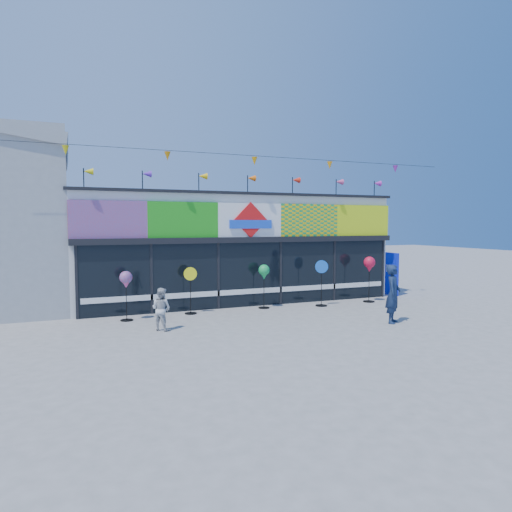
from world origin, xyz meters
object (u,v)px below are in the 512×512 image
spinner_3 (321,282)px  child (161,309)px  blue_sign (391,274)px  spinner_0 (126,281)px  spinner_4 (369,266)px  spinner_2 (264,273)px  spinner_1 (190,289)px  adult_man (393,294)px

spinner_3 → child: bearing=-165.4°
blue_sign → spinner_0: bearing=-172.2°
blue_sign → spinner_4: size_ratio=1.02×
spinner_2 → spinner_3: 2.15m
spinner_2 → spinner_3: size_ratio=0.93×
spinner_3 → child: spinner_3 is taller
spinner_4 → spinner_1: bearing=177.3°
spinner_3 → spinner_4: (2.12, 0.06, 0.51)m
spinner_0 → spinner_4: 8.92m
spinner_1 → adult_man: adult_man is taller
spinner_2 → child: spinner_2 is taller
spinner_3 → spinner_4: spinner_4 is taller
blue_sign → child: size_ratio=1.48×
spinner_1 → spinner_4: 6.87m
spinner_0 → spinner_1: 2.14m
spinner_1 → child: spinner_1 is taller
blue_sign → spinner_4: bearing=-147.4°
spinner_1 → spinner_3: (4.72, -0.39, 0.06)m
spinner_1 → spinner_4: size_ratio=0.89×
child → spinner_2: bearing=-107.6°
spinner_2 → spinner_1: bearing=-179.8°
spinner_0 → spinner_2: 4.73m
spinner_1 → spinner_4: (6.84, -0.33, 0.57)m
spinner_2 → adult_man: bearing=-54.5°
spinner_3 → child: 6.27m
spinner_4 → child: spinner_4 is taller
blue_sign → spinner_2: size_ratio=1.14×
blue_sign → spinner_3: bearing=-161.5°
spinner_1 → spinner_3: size_ratio=0.93×
spinner_1 → adult_man: (5.25, -3.66, 0.06)m
blue_sign → spinner_1: blue_sign is taller
adult_man → spinner_4: bearing=22.7°
blue_sign → spinner_2: blue_sign is taller
adult_man → child: (-6.59, 1.69, -0.28)m
child → spinner_4: bearing=-122.7°
spinner_2 → spinner_4: (4.20, -0.34, 0.15)m
spinner_0 → adult_man: size_ratio=0.87×
spinner_3 → adult_man: 3.31m
spinner_4 → adult_man: size_ratio=0.99×
spinner_0 → spinner_3: bearing=-0.8°
spinner_0 → child: 1.94m
blue_sign → spinner_4: blue_sign is taller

